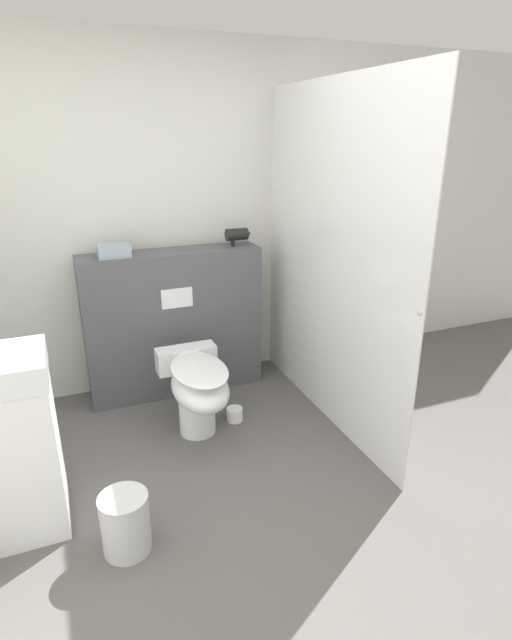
% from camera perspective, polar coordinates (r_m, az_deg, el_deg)
% --- Properties ---
extents(ground_plane, '(12.00, 12.00, 0.00)m').
position_cam_1_polar(ground_plane, '(2.66, 3.20, -23.79)').
color(ground_plane, '#565451').
extents(wall_back, '(8.00, 0.06, 2.50)m').
position_cam_1_polar(wall_back, '(3.79, -9.19, 11.08)').
color(wall_back, silver).
rests_on(wall_back, ground_plane).
extents(partition_panel, '(1.28, 0.29, 1.08)m').
position_cam_1_polar(partition_panel, '(3.74, -9.33, -0.35)').
color(partition_panel, '#4C4C51').
rests_on(partition_panel, ground_plane).
extents(shower_glass, '(0.04, 1.83, 2.17)m').
position_cam_1_polar(shower_glass, '(3.23, 8.42, 6.52)').
color(shower_glass, silver).
rests_on(shower_glass, ground_plane).
extents(toilet, '(0.40, 0.67, 0.52)m').
position_cam_1_polar(toilet, '(3.22, -6.71, -7.73)').
color(toilet, white).
rests_on(toilet, ground_plane).
extents(hair_drier, '(0.19, 0.09, 0.13)m').
position_cam_1_polar(hair_drier, '(3.70, -2.08, 9.73)').
color(hair_drier, black).
rests_on(hair_drier, partition_panel).
extents(folded_towel, '(0.21, 0.15, 0.09)m').
position_cam_1_polar(folded_towel, '(3.49, -15.94, 7.64)').
color(folded_towel, '#8C9EAD').
rests_on(folded_towel, partition_panel).
extents(spare_toilet_roll, '(0.11, 0.11, 0.09)m').
position_cam_1_polar(spare_toilet_roll, '(3.49, -2.46, -10.72)').
color(spare_toilet_roll, white).
rests_on(spare_toilet_roll, ground_plane).
extents(waste_bin, '(0.23, 0.23, 0.30)m').
position_cam_1_polar(waste_bin, '(2.59, -14.69, -21.54)').
color(waste_bin, silver).
rests_on(waste_bin, ground_plane).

